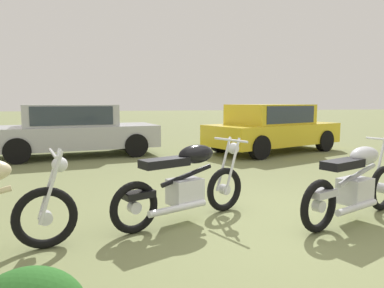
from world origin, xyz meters
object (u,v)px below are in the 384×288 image
Objects in this scene: motorcycle_black at (186,183)px; car_silver at (74,127)px; motorcycle_silver at (356,183)px; car_yellow at (272,126)px.

motorcycle_black is 6.36m from car_silver.
car_silver reaches higher than motorcycle_silver.
motorcycle_silver is (2.11, -0.46, -0.01)m from motorcycle_black.
car_silver and car_yellow have the same top height.
motorcycle_black and motorcycle_silver have the same top height.
motorcycle_silver is at bearing -127.69° from car_yellow.
motorcycle_silver is at bearing -36.39° from motorcycle_black.
motorcycle_silver is 0.43× the size of car_silver.
motorcycle_black is 0.41× the size of car_yellow.
motorcycle_silver is at bearing -68.11° from car_silver.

